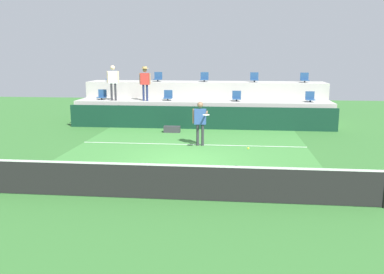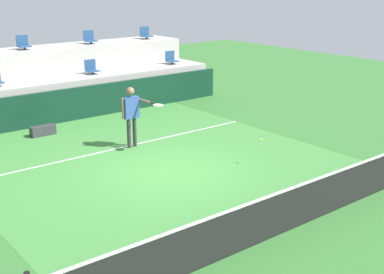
# 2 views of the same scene
# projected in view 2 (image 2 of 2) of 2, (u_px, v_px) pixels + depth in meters

# --- Properties ---
(ground_plane) EXTENTS (40.00, 40.00, 0.00)m
(ground_plane) POSITION_uv_depth(u_px,v_px,m) (170.00, 172.00, 13.10)
(ground_plane) COLOR #336B2D
(court_inner_paint) EXTENTS (9.00, 10.00, 0.01)m
(court_inner_paint) POSITION_uv_depth(u_px,v_px,m) (148.00, 161.00, 13.85)
(court_inner_paint) COLOR #3D7F38
(court_inner_paint) RESTS_ON ground_plane
(court_service_line) EXTENTS (9.00, 0.06, 0.00)m
(court_service_line) POSITION_uv_depth(u_px,v_px,m) (121.00, 148.00, 14.89)
(court_service_line) COLOR white
(court_service_line) RESTS_ON ground_plane
(tennis_net) EXTENTS (10.48, 0.08, 1.07)m
(tennis_net) POSITION_uv_depth(u_px,v_px,m) (293.00, 206.00, 9.96)
(tennis_net) COLOR black
(tennis_net) RESTS_ON ground_plane
(sponsor_backboard) EXTENTS (13.00, 0.16, 1.10)m
(sponsor_backboard) POSITION_uv_depth(u_px,v_px,m) (64.00, 106.00, 17.42)
(sponsor_backboard) COLOR #0F3323
(sponsor_backboard) RESTS_ON ground_plane
(seating_tier_lower) EXTENTS (13.00, 1.80, 1.25)m
(seating_tier_lower) POSITION_uv_depth(u_px,v_px,m) (48.00, 97.00, 18.37)
(seating_tier_lower) COLOR #ADAAA3
(seating_tier_lower) RESTS_ON ground_plane
(seating_tier_upper) EXTENTS (13.00, 1.80, 2.10)m
(seating_tier_upper) POSITION_uv_depth(u_px,v_px,m) (27.00, 77.00, 19.59)
(seating_tier_upper) COLOR #ADAAA3
(seating_tier_upper) RESTS_ON ground_plane
(stadium_chair_lower_right) EXTENTS (0.44, 0.40, 0.52)m
(stadium_chair_lower_right) POSITION_uv_depth(u_px,v_px,m) (91.00, 68.00, 19.11)
(stadium_chair_lower_right) COLOR #2D2D33
(stadium_chair_lower_right) RESTS_ON seating_tier_lower
(stadium_chair_lower_far_right) EXTENTS (0.44, 0.40, 0.52)m
(stadium_chair_lower_far_right) POSITION_uv_depth(u_px,v_px,m) (171.00, 59.00, 21.27)
(stadium_chair_lower_far_right) COLOR #2D2D33
(stadium_chair_lower_far_right) RESTS_ON seating_tier_lower
(stadium_chair_upper_center) EXTENTS (0.44, 0.40, 0.52)m
(stadium_chair_upper_center) POSITION_uv_depth(u_px,v_px,m) (23.00, 44.00, 19.14)
(stadium_chair_upper_center) COLOR #2D2D33
(stadium_chair_upper_center) RESTS_ON seating_tier_upper
(stadium_chair_upper_right) EXTENTS (0.44, 0.40, 0.52)m
(stadium_chair_upper_right) POSITION_uv_depth(u_px,v_px,m) (90.00, 38.00, 20.76)
(stadium_chair_upper_right) COLOR #2D2D33
(stadium_chair_upper_right) RESTS_ON seating_tier_upper
(stadium_chair_upper_far_right) EXTENTS (0.44, 0.40, 0.52)m
(stadium_chair_upper_far_right) POSITION_uv_depth(u_px,v_px,m) (146.00, 34.00, 22.34)
(stadium_chair_upper_far_right) COLOR #2D2D33
(stadium_chair_upper_far_right) RESTS_ON seating_tier_upper
(tennis_player) EXTENTS (0.74, 1.20, 1.75)m
(tennis_player) POSITION_uv_depth(u_px,v_px,m) (132.00, 111.00, 14.66)
(tennis_player) COLOR #2D2D33
(tennis_player) RESTS_ON ground_plane
(tennis_ball) EXTENTS (0.07, 0.07, 0.07)m
(tennis_ball) POSITION_uv_depth(u_px,v_px,m) (261.00, 140.00, 13.34)
(tennis_ball) COLOR #CCE033
(equipment_bag) EXTENTS (0.76, 0.28, 0.30)m
(equipment_bag) POSITION_uv_depth(u_px,v_px,m) (43.00, 131.00, 16.03)
(equipment_bag) COLOR #333338
(equipment_bag) RESTS_ON ground_plane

